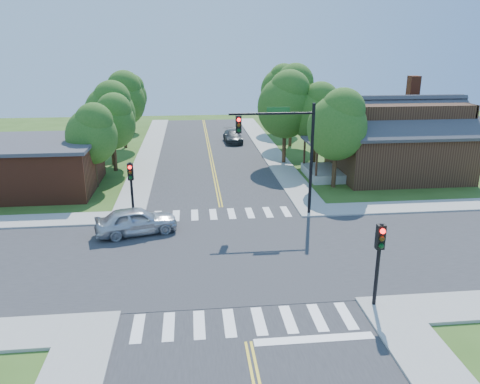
{
  "coord_description": "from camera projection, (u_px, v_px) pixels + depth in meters",
  "views": [
    {
      "loc": [
        -1.89,
        -22.3,
        10.72
      ],
      "look_at": [
        0.92,
        4.05,
        2.2
      ],
      "focal_mm": 35.0,
      "sensor_mm": 36.0,
      "label": 1
    }
  ],
  "objects": [
    {
      "name": "tree_e_d",
      "position": [
        282.0,
        88.0,
        56.62
      ],
      "size": [
        4.9,
        4.65,
        8.32
      ],
      "color": "#382314",
      "rests_on": "ground"
    },
    {
      "name": "tree_w_b",
      "position": [
        110.0,
        110.0,
        41.25
      ],
      "size": [
        4.47,
        4.25,
        7.6
      ],
      "color": "#382314",
      "rests_on": "ground"
    },
    {
      "name": "sidewalk_ne",
      "position": [
        394.0,
        169.0,
        41.13
      ],
      "size": [
        40.0,
        40.0,
        0.14
      ],
      "color": "#9E9B93",
      "rests_on": "ground"
    },
    {
      "name": "ground",
      "position": [
        231.0,
        256.0,
        24.58
      ],
      "size": [
        100.0,
        100.0,
        0.0
      ],
      "primitive_type": "plane",
      "color": "#34551A",
      "rests_on": "ground"
    },
    {
      "name": "car_silver",
      "position": [
        136.0,
        221.0,
        27.12
      ],
      "size": [
        4.15,
        5.59,
        1.59
      ],
      "primitive_type": "imported",
      "rotation": [
        0.0,
        0.0,
        1.82
      ],
      "color": "silver",
      "rests_on": "ground"
    },
    {
      "name": "signal_pole_se",
      "position": [
        379.0,
        250.0,
        19.01
      ],
      "size": [
        0.34,
        0.42,
        3.8
      ],
      "color": "black",
      "rests_on": "ground"
    },
    {
      "name": "signal_mast_ne",
      "position": [
        286.0,
        142.0,
        28.78
      ],
      "size": [
        5.3,
        0.42,
        7.2
      ],
      "color": "black",
      "rests_on": "ground"
    },
    {
      "name": "tree_w_d",
      "position": [
        130.0,
        94.0,
        57.57
      ],
      "size": [
        4.14,
        3.94,
        7.04
      ],
      "color": "#382314",
      "rests_on": "ground"
    },
    {
      "name": "crosswalk_north",
      "position": [
        222.0,
        214.0,
        30.44
      ],
      "size": [
        8.85,
        2.0,
        0.01
      ],
      "color": "white",
      "rests_on": "ground"
    },
    {
      "name": "house_ne",
      "position": [
        398.0,
        136.0,
        38.56
      ],
      "size": [
        13.05,
        8.8,
        7.11
      ],
      "color": "black",
      "rests_on": "ground"
    },
    {
      "name": "tree_e_c",
      "position": [
        293.0,
        92.0,
        48.62
      ],
      "size": [
        5.12,
        4.87,
        8.71
      ],
      "color": "#382314",
      "rests_on": "ground"
    },
    {
      "name": "road_ew",
      "position": [
        231.0,
        255.0,
        24.57
      ],
      "size": [
        90.0,
        10.0,
        0.04
      ],
      "primitive_type": "cube",
      "color": "#2D2D30",
      "rests_on": "ground"
    },
    {
      "name": "tree_bldg",
      "position": [
        113.0,
        120.0,
        39.45
      ],
      "size": [
        3.97,
        3.77,
        6.75
      ],
      "color": "#382314",
      "rests_on": "ground"
    },
    {
      "name": "tree_e_b",
      "position": [
        317.0,
        111.0,
        41.23
      ],
      "size": [
        4.41,
        4.19,
        7.49
      ],
      "color": "#382314",
      "rests_on": "ground"
    },
    {
      "name": "car_dgrey",
      "position": [
        233.0,
        137.0,
        51.95
      ],
      "size": [
        2.25,
        4.72,
        1.32
      ],
      "primitive_type": "imported",
      "rotation": [
        0.0,
        0.0,
        0.04
      ],
      "color": "#313436",
      "rests_on": "ground"
    },
    {
      "name": "crosswalk_south",
      "position": [
        244.0,
        322.0,
        18.7
      ],
      "size": [
        8.85,
        2.0,
        0.01
      ],
      "color": "white",
      "rests_on": "ground"
    },
    {
      "name": "signal_pole_nw",
      "position": [
        131.0,
        181.0,
        28.48
      ],
      "size": [
        0.34,
        0.42,
        3.8
      ],
      "color": "black",
      "rests_on": "ground"
    },
    {
      "name": "building_nw",
      "position": [
        27.0,
        165.0,
        35.06
      ],
      "size": [
        10.4,
        8.4,
        3.73
      ],
      "color": "brown",
      "rests_on": "ground"
    },
    {
      "name": "stop_bar",
      "position": [
        314.0,
        340.0,
        17.64
      ],
      "size": [
        4.6,
        0.45,
        0.09
      ],
      "primitive_type": "cube",
      "color": "white",
      "rests_on": "ground"
    },
    {
      "name": "tree_house",
      "position": [
        286.0,
        103.0,
        41.41
      ],
      "size": [
        4.99,
        4.74,
        8.49
      ],
      "color": "#382314",
      "rests_on": "ground"
    },
    {
      "name": "road_ns",
      "position": [
        231.0,
        255.0,
        24.58
      ],
      "size": [
        10.0,
        90.0,
        0.04
      ],
      "primitive_type": "cube",
      "color": "#2D2D30",
      "rests_on": "ground"
    },
    {
      "name": "sidewalk_nw",
      "position": [
        20.0,
        180.0,
        37.93
      ],
      "size": [
        40.0,
        40.0,
        0.14
      ],
      "color": "#9E9B93",
      "rests_on": "ground"
    },
    {
      "name": "tree_w_a",
      "position": [
        92.0,
        133.0,
        34.93
      ],
      "size": [
        3.83,
        3.64,
        6.51
      ],
      "color": "#382314",
      "rests_on": "ground"
    },
    {
      "name": "intersection_patch",
      "position": [
        231.0,
        256.0,
        24.58
      ],
      "size": [
        10.2,
        10.2,
        0.06
      ],
      "primitive_type": "cube",
      "color": "#2D2D30",
      "rests_on": "ground"
    },
    {
      "name": "tree_w_c",
      "position": [
        123.0,
        98.0,
        48.08
      ],
      "size": [
        4.73,
        4.49,
        8.04
      ],
      "color": "#382314",
      "rests_on": "ground"
    },
    {
      "name": "tree_e_a",
      "position": [
        338.0,
        123.0,
        34.68
      ],
      "size": [
        4.47,
        4.25,
        7.6
      ],
      "color": "#382314",
      "rests_on": "ground"
    },
    {
      "name": "centerline",
      "position": [
        231.0,
        255.0,
        24.57
      ],
      "size": [
        0.3,
        90.0,
        0.01
      ],
      "color": "gold",
      "rests_on": "ground"
    }
  ]
}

